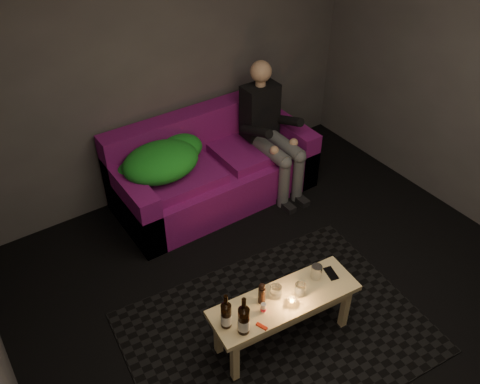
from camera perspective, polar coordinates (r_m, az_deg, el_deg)
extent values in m
plane|color=black|center=(3.98, 8.88, -14.72)|extent=(4.50, 4.50, 0.00)
plane|color=#464447|center=(4.67, -8.56, 14.35)|extent=(4.00, 0.00, 4.00)
cube|color=black|center=(3.91, 4.24, -15.44)|extent=(2.27, 1.75, 0.01)
cube|color=#770F5E|center=(4.93, -2.81, 1.31)|extent=(1.91, 0.86, 0.40)
cube|color=#770F5E|center=(4.94, -4.96, 6.99)|extent=(1.91, 0.21, 0.42)
cube|color=#770F5E|center=(4.58, -11.96, -1.37)|extent=(0.19, 0.86, 0.59)
cube|color=#770F5E|center=(5.29, 5.09, 5.27)|extent=(0.19, 0.86, 0.59)
cube|color=#770F5E|center=(4.60, -6.81, 1.72)|extent=(0.71, 0.57, 0.10)
cube|color=#770F5E|center=(4.94, 1.35, 4.82)|extent=(0.71, 0.57, 0.10)
ellipsoid|color=#1A9128|center=(4.48, -8.89, 3.36)|extent=(0.69, 0.53, 0.29)
ellipsoid|color=#1A9128|center=(4.69, -6.71, 4.89)|extent=(0.42, 0.34, 0.23)
ellipsoid|color=#1A9128|center=(4.54, -11.81, 2.46)|extent=(0.30, 0.25, 0.15)
cube|color=black|center=(4.91, 2.24, 9.14)|extent=(0.34, 0.21, 0.52)
sphere|color=tan|center=(4.73, 2.36, 13.38)|extent=(0.20, 0.20, 0.20)
cylinder|color=#52565D|center=(4.81, 3.42, 4.65)|extent=(0.13, 0.48, 0.13)
cylinder|color=#52565D|center=(4.90, 5.03, 5.27)|extent=(0.13, 0.48, 0.13)
cylinder|color=#52565D|center=(4.81, 4.94, 0.80)|extent=(0.10, 0.10, 0.49)
cylinder|color=#52565D|center=(4.90, 6.51, 1.48)|extent=(0.10, 0.10, 0.49)
cube|color=black|center=(4.91, 5.22, -1.53)|extent=(0.09, 0.21, 0.06)
cube|color=black|center=(5.00, 6.76, -0.82)|extent=(0.09, 0.21, 0.06)
cube|color=#DBC080|center=(3.57, 5.05, -12.01)|extent=(1.10, 0.44, 0.04)
cube|color=#DBC080|center=(3.62, 4.99, -12.71)|extent=(0.95, 0.35, 0.10)
cube|color=#DBC080|center=(3.53, -0.59, -18.40)|extent=(0.05, 0.05, 0.40)
cube|color=#DBC080|center=(3.66, -2.46, -15.61)|extent=(0.05, 0.05, 0.40)
cube|color=#DBC080|center=(3.87, 11.69, -12.60)|extent=(0.05, 0.05, 0.40)
cube|color=#DBC080|center=(3.98, 9.52, -10.32)|extent=(0.05, 0.05, 0.40)
cylinder|color=black|center=(3.32, -1.56, -13.70)|extent=(0.07, 0.07, 0.19)
cylinder|color=white|center=(3.35, -1.56, -14.01)|extent=(0.07, 0.07, 0.08)
cone|color=black|center=(3.24, -1.60, -12.48)|extent=(0.07, 0.07, 0.03)
cylinder|color=black|center=(3.21, -1.61, -12.14)|extent=(0.03, 0.03, 0.09)
cylinder|color=black|center=(3.29, 0.42, -14.23)|extent=(0.08, 0.08, 0.21)
cylinder|color=white|center=(3.31, 0.42, -14.57)|extent=(0.08, 0.08, 0.09)
cone|color=black|center=(3.19, 0.43, -12.90)|extent=(0.08, 0.08, 0.03)
cylinder|color=black|center=(3.17, 0.43, -12.52)|extent=(0.03, 0.03, 0.10)
cylinder|color=silver|center=(3.44, 2.65, -12.87)|extent=(0.04, 0.04, 0.08)
cylinder|color=black|center=(3.47, 2.46, -11.51)|extent=(0.06, 0.06, 0.13)
cylinder|color=white|center=(3.52, 4.05, -11.10)|extent=(0.10, 0.10, 0.09)
cylinder|color=white|center=(3.51, 5.84, -12.16)|extent=(0.06, 0.06, 0.04)
sphere|color=orange|center=(3.50, 5.85, -12.05)|extent=(0.02, 0.02, 0.02)
cylinder|color=white|center=(3.55, 6.77, -10.82)|extent=(0.08, 0.08, 0.09)
cylinder|color=silver|center=(3.67, 8.57, -8.85)|extent=(0.08, 0.08, 0.11)
cube|color=black|center=(3.74, 10.18, -8.98)|extent=(0.09, 0.14, 0.01)
cube|color=red|center=(3.39, 2.46, -14.84)|extent=(0.05, 0.08, 0.01)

